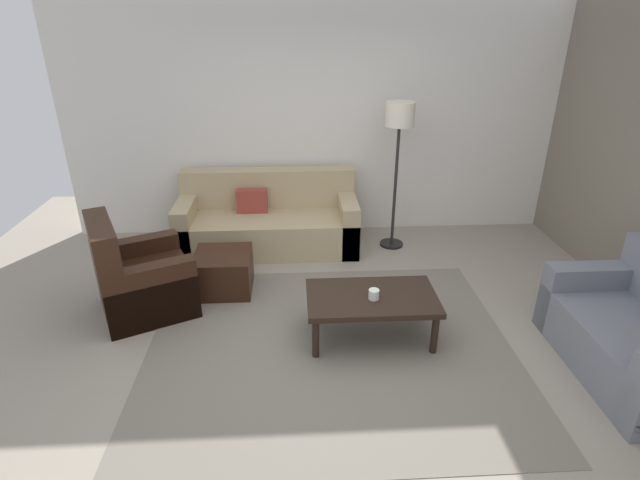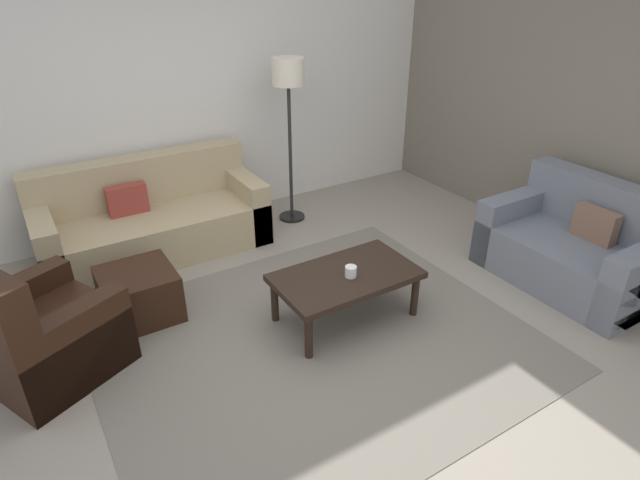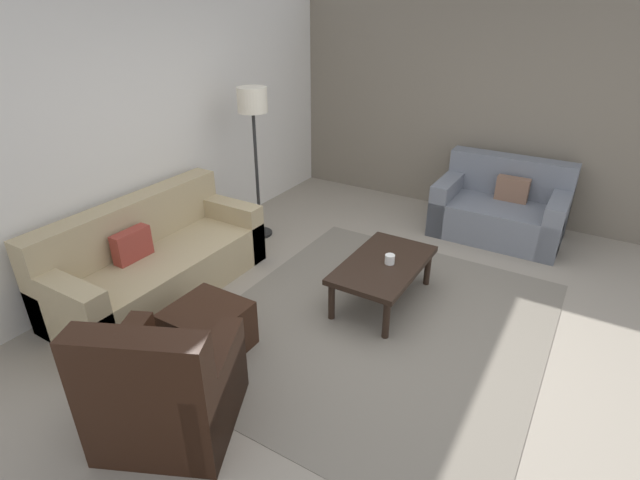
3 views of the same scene
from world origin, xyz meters
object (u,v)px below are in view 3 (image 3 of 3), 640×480
Objects in this scene: ottoman at (208,330)px; lamp_standing at (253,116)px; couch_loveseat at (501,209)px; armchair_leather at (166,396)px; coffee_table at (383,267)px; couch_main at (153,262)px; cup at (390,259)px.

lamp_standing reaches higher than ottoman.
lamp_standing is (-1.53, 2.42, 1.11)m from couch_loveseat.
armchair_leather is 0.97× the size of coffee_table.
couch_loveseat is at bearing -57.60° from lamp_standing.
couch_main is 1.22× the size of lamp_standing.
coffee_table is 0.64× the size of lamp_standing.
couch_main is 1.96× the size of armchair_leather.
couch_main reaches higher than coffee_table.
couch_loveseat is 2.14m from cup.
ottoman is 2.45m from lamp_standing.
ottoman is at bearing 25.13° from armchair_leather.
couch_main is 1.47× the size of couch_loveseat.
cup is (2.12, -0.58, 0.15)m from armchair_leather.
ottoman is at bearing 147.19° from coffee_table.
coffee_table is at bearing -14.07° from armchair_leather.
cup reaches higher than ottoman.
couch_main is 2.24m from cup.
couch_loveseat is at bearing -14.84° from armchair_leather.
ottoman is 6.29× the size of cup.
armchair_leather is 1.90× the size of ottoman.
ottoman is 1.68m from cup.
coffee_table is (-2.07, 0.58, 0.06)m from couch_loveseat.
cup is (0.01, -0.05, 0.09)m from coffee_table.
couch_main reaches higher than cup.
couch_loveseat reaches higher than ottoman.
armchair_leather reaches higher than couch_main.
couch_main is at bearing 68.89° from ottoman.
cup is at bearing -83.18° from coffee_table.
ottoman is 0.33× the size of lamp_standing.
cup is at bearing -105.74° from lamp_standing.
couch_loveseat is at bearing -23.01° from ottoman.
lamp_standing is (2.66, 1.31, 1.10)m from armchair_leather.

